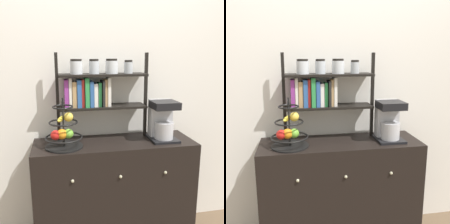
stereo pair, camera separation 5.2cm
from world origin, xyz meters
The scene contains 5 objects.
wall_back centered at (0.00, 0.47, 1.30)m, with size 7.00×0.05×2.60m, color silver.
sideboard centered at (0.00, 0.21, 0.45)m, with size 1.28×0.44×0.91m.
coffee_maker centered at (0.40, 0.21, 1.07)m, with size 0.21×0.24×0.32m.
fruit_stand centered at (-0.40, 0.16, 1.03)m, with size 0.28×0.28×0.38m.
shelf_hutch centered at (-0.14, 0.33, 1.33)m, with size 0.75×0.20×0.70m.
Camera 1 is at (-0.41, -1.75, 1.59)m, focal length 42.00 mm.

